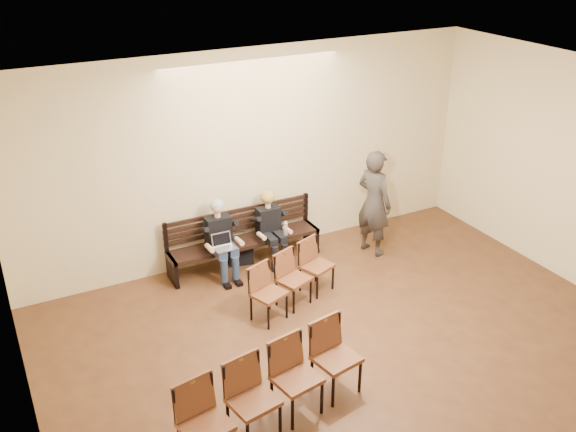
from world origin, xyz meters
name	(u,v)px	position (x,y,z in m)	size (l,w,h in m)	color
room_walls	(421,207)	(0.00, 0.79, 2.54)	(8.02, 10.01, 3.51)	beige
bench	(245,252)	(-0.36, 4.65, 0.23)	(2.60, 0.90, 0.45)	black
seated_man	(221,241)	(-0.82, 4.53, 0.60)	(0.50, 0.70, 1.21)	black
seated_woman	(271,232)	(0.07, 4.53, 0.56)	(0.48, 0.66, 1.11)	black
laptop	(225,250)	(-0.85, 4.29, 0.56)	(0.32, 0.25, 0.23)	silver
water_bottle	(286,235)	(0.22, 4.30, 0.57)	(0.07, 0.07, 0.24)	silver
bag	(240,254)	(-0.41, 4.75, 0.15)	(0.41, 0.28, 0.30)	black
passerby	(375,195)	(1.77, 4.05, 1.06)	(0.77, 0.51, 2.12)	#322D29
chair_row_front	(294,280)	(-0.21, 3.21, 0.42)	(1.51, 0.46, 0.84)	brown
chair_row_back	(276,390)	(-1.56, 1.10, 0.48)	(2.33, 0.52, 0.96)	brown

